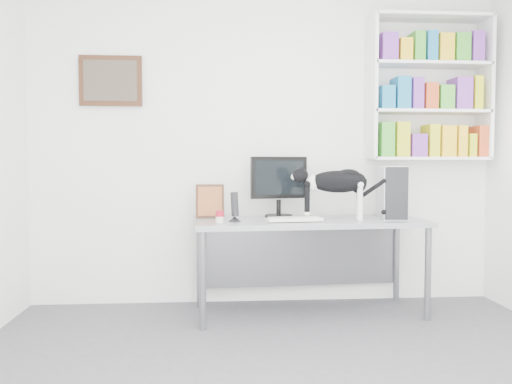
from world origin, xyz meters
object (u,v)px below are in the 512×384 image
at_px(pc_tower, 392,192).
at_px(speaker, 235,206).
at_px(cat, 335,194).
at_px(bookshelf, 429,88).
at_px(soup_can, 220,217).
at_px(leaning_print, 210,201).
at_px(desk, 309,267).
at_px(monitor, 279,186).
at_px(keyboard, 294,219).

distance_m(pc_tower, speaker, 1.31).
height_order(pc_tower, cat, pc_tower).
height_order(bookshelf, soup_can, bookshelf).
relative_size(speaker, leaning_print, 0.83).
bearing_deg(pc_tower, leaning_print, -175.44).
xyz_separation_m(bookshelf, desk, (-1.08, -0.29, -1.47)).
relative_size(desk, monitor, 3.55).
bearing_deg(cat, soup_can, -163.33).
bearing_deg(leaning_print, keyboard, -27.61).
height_order(keyboard, pc_tower, pc_tower).
xyz_separation_m(leaning_print, soup_can, (0.08, -0.36, -0.10)).
height_order(monitor, cat, monitor).
xyz_separation_m(desk, keyboard, (-0.14, -0.14, 0.40)).
bearing_deg(leaning_print, desk, -14.42).
relative_size(desk, speaker, 7.70).
bearing_deg(soup_can, pc_tower, 10.26).
relative_size(monitor, soup_can, 5.77).
bearing_deg(cat, bookshelf, 31.25).
bearing_deg(bookshelf, keyboard, -160.79).
distance_m(bookshelf, soup_can, 2.13).
bearing_deg(desk, leaning_print, 162.85).
relative_size(leaning_print, cat, 0.43).
height_order(speaker, leaning_print, leaning_print).
height_order(keyboard, cat, cat).
bearing_deg(soup_can, cat, 7.14).
height_order(bookshelf, keyboard, bookshelf).
height_order(bookshelf, desk, bookshelf).
distance_m(monitor, pc_tower, 0.93).
distance_m(keyboard, cat, 0.40).
relative_size(monitor, keyboard, 1.20).
height_order(monitor, leaning_print, monitor).
distance_m(bookshelf, pc_tower, 0.98).
bearing_deg(desk, speaker, -172.82).
bearing_deg(monitor, keyboard, -89.14).
relative_size(leaning_print, soup_can, 3.22).
distance_m(bookshelf, cat, 1.30).
bearing_deg(soup_can, keyboard, 3.99).
relative_size(pc_tower, soup_can, 4.78).
distance_m(keyboard, speaker, 0.47).
relative_size(desk, cat, 2.75).
height_order(keyboard, soup_can, soup_can).
bearing_deg(cat, speaker, -166.61).
xyz_separation_m(pc_tower, leaning_print, (-1.49, 0.11, -0.07)).
bearing_deg(bookshelf, leaning_print, -176.88).
relative_size(speaker, soup_can, 2.66).
relative_size(keyboard, speaker, 1.80).
xyz_separation_m(bookshelf, keyboard, (-1.23, -0.43, -1.07)).
distance_m(speaker, soup_can, 0.15).
height_order(bookshelf, cat, bookshelf).
relative_size(monitor, speaker, 2.17).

